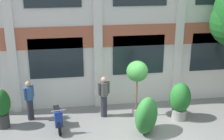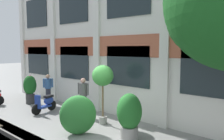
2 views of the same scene
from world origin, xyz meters
TOP-DOWN VIEW (x-y plane):
  - ground_plane at (0.00, 0.00)m, footprint 80.00×80.00m
  - apartment_facade at (0.00, 2.63)m, footprint 17.60×0.64m
  - potted_plant_tall_urn at (-0.32, 1.21)m, footprint 0.84×0.84m
  - potted_plant_glazed_jar at (-5.53, 1.03)m, footprint 0.68×0.68m
  - potted_plant_fluted_column at (1.33, 0.71)m, footprint 0.84×0.84m
  - scooter_second_parked at (-3.47, 0.64)m, footprint 0.50×1.38m
  - resident_by_doorway at (-4.56, 1.53)m, footprint 0.37×0.43m
  - resident_watching_tracks at (-1.62, 1.36)m, footprint 0.50×0.34m
  - topiary_hedge at (-0.25, -0.15)m, footprint 1.33×1.43m

SIDE VIEW (x-z plane):
  - ground_plane at x=0.00m, z-range 0.00..0.00m
  - scooter_second_parked at x=-3.47m, z-range -0.05..0.93m
  - topiary_hedge at x=-0.25m, z-range 0.00..1.38m
  - potted_plant_fluted_column at x=1.33m, z-range 0.06..1.58m
  - resident_by_doorway at x=-4.56m, z-range 0.06..1.69m
  - potted_plant_glazed_jar at x=-5.53m, z-range 0.13..1.68m
  - resident_watching_tracks at x=-1.62m, z-range 0.07..1.78m
  - potted_plant_tall_urn at x=-0.32m, z-range 0.66..3.01m
  - apartment_facade at x=0.00m, z-range 0.00..7.15m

